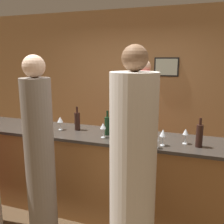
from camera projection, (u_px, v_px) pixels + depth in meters
ground_plane at (98, 211)px, 3.18m from camera, size 14.00×14.00×0.00m
back_wall at (138, 85)px, 4.80m from camera, size 8.00×0.08×2.80m
bar_counter at (97, 173)px, 3.07m from camera, size 3.51×0.63×1.03m
bartender at (141, 133)px, 3.50m from camera, size 0.38×0.38×1.90m
guest_0 at (40, 159)px, 2.47m from camera, size 0.29×0.29×1.94m
guest_2 at (133, 174)px, 2.14m from camera, size 0.40×0.40×2.02m
wine_bottle_0 at (199, 135)px, 2.49m from camera, size 0.07×0.07×0.30m
wine_bottle_1 at (108, 125)px, 2.89m from camera, size 0.07×0.07×0.29m
wine_bottle_2 at (77, 121)px, 3.08m from camera, size 0.07×0.07×0.29m
wine_glass_0 at (163, 133)px, 2.52m from camera, size 0.07×0.07×0.17m
wine_glass_1 at (186, 132)px, 2.57m from camera, size 0.06×0.06×0.16m
wine_glass_3 at (103, 126)px, 2.78m from camera, size 0.07×0.07×0.17m
wine_glass_4 at (60, 120)px, 3.08m from camera, size 0.07×0.07×0.17m
wine_glass_6 at (156, 138)px, 2.45m from camera, size 0.07×0.07×0.15m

